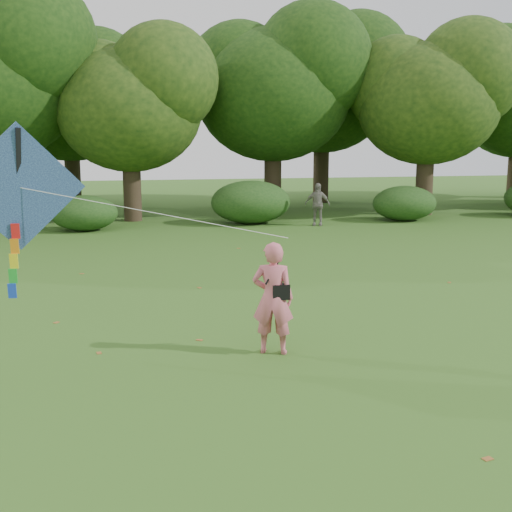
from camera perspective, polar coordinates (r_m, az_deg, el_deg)
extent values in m
plane|color=#265114|center=(10.42, 3.79, -10.03)|extent=(100.00, 100.00, 0.00)
imported|color=#D16273|center=(10.91, 1.51, -3.76)|extent=(0.82, 0.68, 1.93)
imported|color=gray|center=(27.47, 5.47, 4.59)|extent=(1.15, 0.79, 1.81)
cube|color=black|center=(10.88, 2.16, -3.17)|extent=(0.30, 0.20, 0.26)
cylinder|color=black|center=(10.76, 1.57, -1.28)|extent=(0.33, 0.14, 0.47)
cube|color=#2758AB|center=(11.55, -20.35, 5.74)|extent=(2.16, 0.49, 2.18)
cube|color=black|center=(11.58, -20.33, 5.75)|extent=(0.24, 0.47, 1.98)
cylinder|color=white|center=(10.90, -9.14, 3.83)|extent=(4.39, 1.20, 0.84)
cube|color=red|center=(11.66, -20.60, 2.09)|extent=(0.14, 0.06, 0.26)
cube|color=orange|center=(11.70, -20.66, 0.82)|extent=(0.14, 0.06, 0.26)
cube|color=yellow|center=(11.75, -20.73, -0.43)|extent=(0.14, 0.06, 0.26)
cube|color=green|center=(11.80, -20.79, -1.68)|extent=(0.14, 0.06, 0.26)
cube|color=blue|center=(11.86, -20.86, -2.92)|extent=(0.14, 0.06, 0.26)
cylinder|color=#3A2D1E|center=(29.46, -10.95, 6.14)|extent=(0.80, 0.80, 3.15)
ellipsoid|color=#1E3F11|center=(29.42, -11.18, 12.63)|extent=(6.40, 6.40, 5.44)
cylinder|color=#3A2D1E|center=(32.37, 1.50, 7.15)|extent=(0.86, 0.86, 3.67)
ellipsoid|color=#1E3F11|center=(32.39, 1.54, 14.10)|extent=(7.60, 7.60, 6.46)
cylinder|color=#3A2D1E|center=(32.48, 14.75, 6.61)|extent=(0.83, 0.83, 3.43)
ellipsoid|color=#1E3F11|center=(32.47, 15.05, 12.93)|extent=(6.80, 6.80, 5.78)
cylinder|color=#3A2D1E|center=(36.99, -15.98, 7.02)|extent=(0.84, 0.84, 3.50)
ellipsoid|color=#1E3F11|center=(36.99, -16.26, 12.71)|extent=(7.00, 7.00, 5.95)
cylinder|color=#3A2D1E|center=(37.79, 5.80, 7.82)|extent=(0.90, 0.90, 4.02)
ellipsoid|color=#1E3F11|center=(37.84, 5.92, 14.12)|extent=(7.80, 7.80, 6.63)
ellipsoid|color=#264919|center=(26.67, -15.02, 3.70)|extent=(2.66, 2.09, 1.42)
ellipsoid|color=#264919|center=(28.01, -0.48, 4.81)|extent=(3.50, 2.75, 1.88)
ellipsoid|color=#264919|center=(29.79, 13.06, 4.59)|extent=(2.94, 2.31, 1.58)
cube|color=brown|center=(17.20, 16.81, -2.27)|extent=(0.13, 0.14, 0.01)
cube|color=brown|center=(11.47, -13.78, -8.37)|extent=(0.10, 0.13, 0.01)
cube|color=brown|center=(15.95, -5.06, -2.83)|extent=(0.12, 0.14, 0.01)
cube|color=brown|center=(18.18, -15.23, -1.52)|extent=(0.14, 0.12, 0.01)
cube|color=brown|center=(13.63, 1.75, -5.08)|extent=(0.14, 0.11, 0.01)
cube|color=brown|center=(21.63, -1.56, 0.69)|extent=(0.13, 0.09, 0.01)
cube|color=brown|center=(11.87, -5.05, -7.45)|extent=(0.14, 0.13, 0.01)
cube|color=brown|center=(8.17, 19.89, -16.59)|extent=(0.13, 0.10, 0.01)
cube|color=brown|center=(13.53, -17.33, -5.66)|extent=(0.14, 0.14, 0.01)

